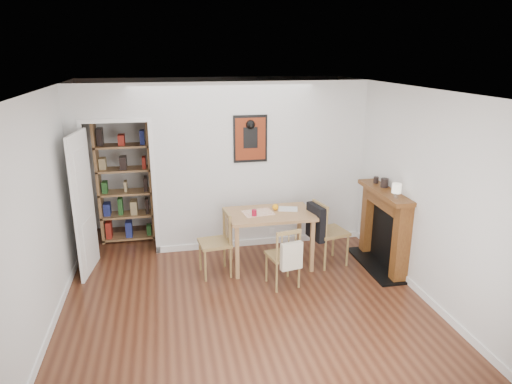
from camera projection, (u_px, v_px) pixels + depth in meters
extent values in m
plane|color=#59311D|center=(240.00, 288.00, 6.08)|extent=(5.20, 5.20, 0.00)
plane|color=silver|center=(215.00, 152.00, 8.13)|extent=(4.50, 0.00, 4.50)
plane|color=silver|center=(299.00, 302.00, 3.26)|extent=(4.50, 0.00, 4.50)
plane|color=silver|center=(47.00, 207.00, 5.27)|extent=(0.00, 5.20, 5.20)
plane|color=silver|center=(404.00, 185.00, 6.13)|extent=(0.00, 5.20, 5.20)
plane|color=silver|center=(238.00, 89.00, 5.31)|extent=(5.20, 5.20, 0.00)
cube|color=silver|center=(261.00, 166.00, 7.12)|extent=(3.35, 0.10, 2.60)
cube|color=silver|center=(79.00, 175.00, 6.60)|extent=(0.25, 0.10, 2.60)
cube|color=silver|center=(113.00, 103.00, 6.41)|extent=(0.90, 0.10, 0.55)
cube|color=white|center=(88.00, 193.00, 6.70)|extent=(0.06, 0.14, 2.05)
cube|color=white|center=(154.00, 189.00, 6.89)|extent=(0.06, 0.14, 2.05)
cube|color=white|center=(261.00, 241.00, 7.43)|extent=(3.35, 0.02, 0.10)
cube|color=white|center=(51.00, 330.00, 5.08)|extent=(0.02, 4.00, 0.10)
cube|color=white|center=(417.00, 290.00, 5.93)|extent=(0.02, 4.00, 0.10)
cube|color=white|center=(84.00, 205.00, 6.27)|extent=(0.15, 0.80, 2.00)
cube|color=black|center=(250.00, 139.00, 6.89)|extent=(0.52, 0.02, 0.72)
cube|color=maroon|center=(250.00, 139.00, 6.88)|extent=(0.46, 0.00, 0.64)
cube|color=#9E7949|center=(270.00, 214.00, 6.50)|extent=(1.20, 0.76, 0.04)
cube|color=#9E7949|center=(237.00, 253.00, 6.22)|extent=(0.05, 0.05, 0.78)
cube|color=#9E7949|center=(312.00, 246.00, 6.42)|extent=(0.05, 0.05, 0.78)
cube|color=#9E7949|center=(230.00, 235.00, 6.81)|extent=(0.05, 0.05, 0.78)
cube|color=#9E7949|center=(299.00, 230.00, 7.02)|extent=(0.05, 0.05, 0.78)
cube|color=black|center=(316.00, 222.00, 6.50)|extent=(0.19, 0.41, 0.51)
cube|color=beige|center=(290.00, 255.00, 5.82)|extent=(0.30, 0.15, 0.36)
cube|color=#9E7949|center=(99.00, 182.00, 7.30)|extent=(0.04, 0.34, 2.04)
cube|color=#9E7949|center=(151.00, 179.00, 7.46)|extent=(0.04, 0.34, 2.04)
cube|color=#9E7949|center=(130.00, 236.00, 7.67)|extent=(0.86, 0.34, 0.03)
cube|color=#9E7949|center=(126.00, 192.00, 7.44)|extent=(0.86, 0.34, 0.03)
cube|color=#9E7949|center=(120.00, 120.00, 7.09)|extent=(0.86, 0.34, 0.03)
cube|color=maroon|center=(125.00, 180.00, 7.38)|extent=(0.75, 0.28, 0.28)
cube|color=brown|center=(401.00, 244.00, 6.10)|extent=(0.20, 0.16, 1.10)
cube|color=brown|center=(369.00, 219.00, 7.03)|extent=(0.20, 0.16, 1.10)
cube|color=brown|center=(385.00, 192.00, 6.39)|extent=(0.30, 1.21, 0.06)
cube|color=brown|center=(387.00, 201.00, 6.43)|extent=(0.20, 0.85, 0.20)
cube|color=black|center=(387.00, 237.00, 6.60)|extent=(0.08, 0.81, 0.88)
cube|color=black|center=(377.00, 264.00, 6.71)|extent=(0.45, 1.25, 0.03)
cylinder|color=maroon|center=(254.00, 213.00, 6.34)|extent=(0.07, 0.07, 0.09)
sphere|color=orange|center=(275.00, 207.00, 6.59)|extent=(0.09, 0.09, 0.09)
cube|color=#EFDEC5|center=(258.00, 213.00, 6.49)|extent=(0.46, 0.37, 0.00)
cube|color=silver|center=(288.00, 209.00, 6.62)|extent=(0.32, 0.27, 0.01)
cylinder|color=silver|center=(396.00, 195.00, 6.03)|extent=(0.06, 0.06, 0.07)
cylinder|color=beige|center=(397.00, 188.00, 6.00)|extent=(0.13, 0.13, 0.13)
cylinder|color=black|center=(384.00, 183.00, 6.49)|extent=(0.11, 0.11, 0.13)
cylinder|color=black|center=(376.00, 180.00, 6.70)|extent=(0.08, 0.08, 0.10)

